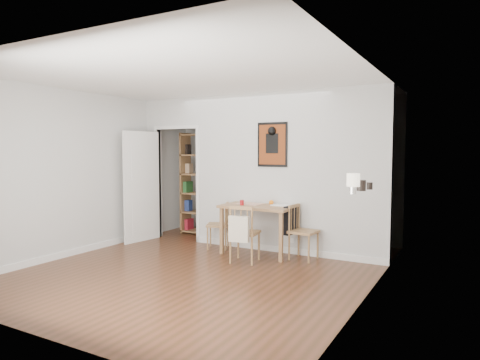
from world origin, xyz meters
The scene contains 15 objects.
ground centered at (0.00, 0.00, 0.00)m, with size 5.20×5.20×0.00m, color #522A1A.
room_shell centered at (0.10, 1.34, 1.30)m, with size 5.20×5.20×5.20m.
dining_table centered at (0.28, 1.10, 0.69)m, with size 1.15×0.73×0.79m.
chair_left centered at (-0.50, 1.10, 0.39)m, with size 0.52×0.52×0.78m.
chair_right centered at (1.02, 1.10, 0.43)m, with size 0.51×0.45×0.84m.
chair_front centered at (0.32, 0.53, 0.44)m, with size 0.49×0.54×0.86m.
bookshelf centered at (-1.45, 2.03, 0.99)m, with size 0.84×0.34×2.00m.
fireplace centered at (2.16, 0.25, 0.62)m, with size 0.45×1.25×1.16m.
red_glass centered at (0.05, 0.95, 0.83)m, with size 0.06×0.06×0.08m, color maroon.
orange_fruit centered at (0.44, 1.22, 0.83)m, with size 0.08×0.08×0.08m, color orange.
placemat centered at (0.08, 1.17, 0.79)m, with size 0.43×0.33×0.00m, color beige.
notebook centered at (0.63, 1.20, 0.79)m, with size 0.30×0.22×0.01m, color white.
mantel_lamp centered at (2.07, -0.08, 1.31)m, with size 0.15×0.15×0.24m.
ceramic_jar_a centered at (2.06, 0.35, 1.23)m, with size 0.11×0.11×0.13m, color black.
ceramic_jar_b centered at (2.11, 0.58, 1.21)m, with size 0.07×0.07×0.09m, color black.
Camera 1 is at (3.30, -4.97, 1.66)m, focal length 32.00 mm.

